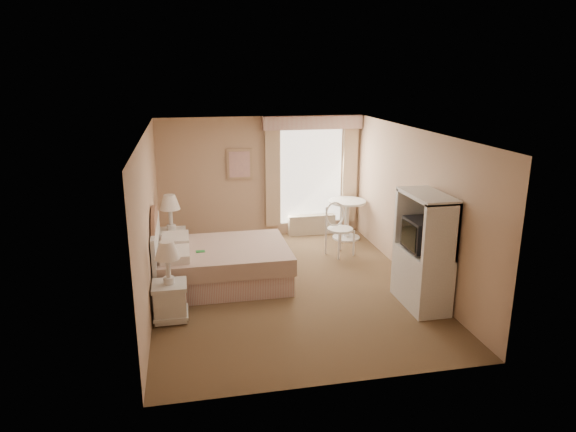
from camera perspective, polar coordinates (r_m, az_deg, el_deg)
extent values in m
cube|color=brown|center=(8.42, -0.01, -7.81)|extent=(4.20, 5.50, 0.01)
cube|color=silver|center=(7.76, -0.01, 9.35)|extent=(4.20, 5.50, 0.01)
cube|color=#CFA98A|center=(10.63, -2.98, 4.29)|extent=(4.20, 0.01, 2.50)
cube|color=#CFA98A|center=(5.48, 5.79, -7.14)|extent=(4.20, 0.01, 2.50)
cube|color=#CFA98A|center=(7.87, -15.17, -0.42)|extent=(0.01, 5.50, 2.50)
cube|color=#CFA98A|center=(8.65, 13.76, 1.14)|extent=(0.01, 5.50, 2.50)
cube|color=white|center=(10.81, 2.58, 4.49)|extent=(1.30, 0.02, 2.00)
cube|color=tan|center=(10.59, -1.73, 4.26)|extent=(0.30, 0.08, 2.05)
cube|color=tan|center=(10.99, 6.86, 4.58)|extent=(0.30, 0.08, 2.05)
cube|color=tan|center=(10.55, 2.77, 10.36)|extent=(2.05, 0.20, 0.28)
cube|color=beige|center=(10.97, 2.62, -0.93)|extent=(1.00, 0.22, 0.42)
cube|color=tan|center=(10.49, -5.42, 5.76)|extent=(0.52, 0.03, 0.62)
cube|color=beige|center=(10.47, -5.41, 5.74)|extent=(0.42, 0.02, 0.52)
cube|color=tan|center=(8.55, -7.11, -6.28)|extent=(2.04, 1.56, 0.35)
cube|color=#CDB199|center=(8.44, -7.18, -4.32)|extent=(2.10, 1.61, 0.27)
cube|color=silver|center=(8.01, -12.44, -4.22)|extent=(0.44, 0.60, 0.14)
cube|color=silver|center=(8.71, -12.40, -2.57)|extent=(0.44, 0.60, 0.14)
cube|color=#248736|center=(8.24, -9.70, -3.89)|extent=(0.14, 0.10, 0.01)
cube|color=silver|center=(8.42, -14.35, -4.40)|extent=(0.06, 1.65, 1.07)
cylinder|color=#9C6653|center=(8.39, -14.39, -3.78)|extent=(0.05, 1.46, 1.46)
cube|color=white|center=(7.45, -12.93, -9.39)|extent=(0.43, 0.43, 0.47)
cube|color=white|center=(7.34, -13.06, -7.52)|extent=(0.47, 0.47, 0.06)
cube|color=white|center=(7.52, -12.85, -10.49)|extent=(0.47, 0.47, 0.05)
cylinder|color=silver|center=(7.31, -13.09, -6.98)|extent=(0.15, 0.15, 0.09)
cylinder|color=silver|center=(7.24, -13.19, -5.60)|extent=(0.07, 0.07, 0.38)
cone|color=white|center=(7.15, -13.31, -3.70)|extent=(0.34, 0.34, 0.25)
cube|color=white|center=(9.64, -12.71, -3.34)|extent=(0.47, 0.47, 0.51)
cube|color=white|center=(9.55, -12.81, -1.73)|extent=(0.51, 0.51, 0.06)
cube|color=white|center=(9.69, -12.65, -4.31)|extent=(0.51, 0.51, 0.05)
cylinder|color=silver|center=(9.52, -12.84, -1.26)|extent=(0.16, 0.16, 0.10)
cylinder|color=silver|center=(9.47, -12.92, -0.09)|extent=(0.07, 0.07, 0.41)
cone|color=white|center=(9.40, -13.02, 1.52)|extent=(0.37, 0.37, 0.26)
cylinder|color=silver|center=(10.80, 6.47, -2.37)|extent=(0.57, 0.57, 0.03)
cylinder|color=silver|center=(10.69, 6.53, -0.39)|extent=(0.09, 0.09, 0.77)
cylinder|color=white|center=(10.59, 6.60, 1.61)|extent=(0.77, 0.77, 0.04)
cylinder|color=silver|center=(9.52, 5.68, -3.43)|extent=(0.03, 0.03, 0.49)
cylinder|color=silver|center=(9.76, 7.31, -2.99)|extent=(0.03, 0.03, 0.49)
cylinder|color=silver|center=(9.79, 4.23, -2.86)|extent=(0.03, 0.03, 0.49)
cylinder|color=silver|center=(10.02, 5.85, -2.45)|extent=(0.03, 0.03, 0.49)
cylinder|color=white|center=(9.69, 5.81, -1.49)|extent=(0.64, 0.64, 0.04)
torus|color=silver|center=(9.73, 5.25, 0.20)|extent=(0.48, 0.30, 0.47)
cylinder|color=silver|center=(9.65, 4.29, -0.24)|extent=(0.03, 0.03, 0.44)
cylinder|color=silver|center=(9.88, 5.93, 0.11)|extent=(0.03, 0.03, 0.44)
cube|color=white|center=(7.90, 14.59, -6.70)|extent=(0.51, 1.03, 0.84)
cube|color=white|center=(7.22, 16.68, -1.91)|extent=(0.51, 0.07, 0.84)
cube|color=white|center=(8.03, 13.54, 0.11)|extent=(0.51, 0.07, 0.84)
cube|color=white|center=(7.51, 15.25, 2.22)|extent=(0.51, 1.03, 0.06)
cube|color=white|center=(7.73, 16.61, -0.74)|extent=(0.04, 1.03, 0.84)
cube|color=black|center=(7.66, 14.82, -1.99)|extent=(0.45, 0.56, 0.45)
cube|color=black|center=(7.56, 13.29, -2.11)|extent=(0.02, 0.47, 0.37)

